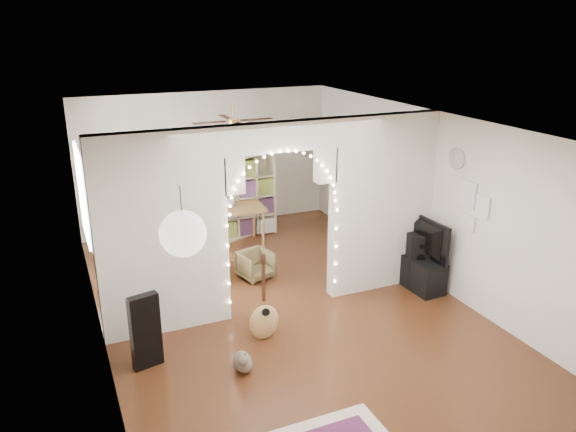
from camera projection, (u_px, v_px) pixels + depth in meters
name	position (u px, v px, depth m)	size (l,w,h in m)	color
floor	(281.00, 305.00, 8.25)	(7.50, 7.50, 0.00)	black
ceiling	(280.00, 121.00, 7.37)	(5.00, 7.50, 0.02)	white
wall_back	(207.00, 161.00, 11.06)	(5.00, 0.02, 2.70)	silver
wall_front	(459.00, 358.00, 4.56)	(5.00, 0.02, 2.70)	silver
wall_left	(93.00, 245.00, 6.87)	(0.02, 7.50, 2.70)	silver
wall_right	(428.00, 197.00, 8.75)	(0.02, 7.50, 2.70)	silver
divider_wall	(281.00, 213.00, 7.79)	(5.00, 0.20, 2.70)	silver
fairy_lights	(284.00, 207.00, 7.63)	(1.64, 0.04, 1.60)	#FFEABF
window	(82.00, 194.00, 8.39)	(0.04, 1.20, 1.40)	white
wall_clock	(457.00, 158.00, 7.98)	(0.31, 0.31, 0.03)	white
picture_frames	(472.00, 206.00, 7.83)	(0.02, 0.50, 0.70)	white
paper_lantern	(183.00, 234.00, 4.72)	(0.40, 0.40, 0.40)	white
ceiling_fan	(233.00, 121.00, 9.20)	(1.10, 1.10, 0.30)	gold
guitar_case	(145.00, 331.00, 6.64)	(0.36, 0.12, 0.94)	black
acoustic_guitar	(264.00, 309.00, 7.22)	(0.43, 0.27, 1.02)	tan
tabby_cat	(243.00, 362.00, 6.64)	(0.31, 0.50, 0.33)	brown
floor_speaker	(417.00, 260.00, 8.72)	(0.41, 0.38, 0.86)	black
media_console	(417.00, 271.00, 8.78)	(0.40, 1.00, 0.50)	black
tv	(419.00, 237.00, 8.60)	(1.07, 0.14, 0.62)	black
bookcase	(235.00, 197.00, 10.65)	(1.54, 0.39, 1.58)	tan
dining_table	(231.00, 211.00, 10.22)	(1.26, 0.90, 0.76)	brown
flower_vase	(230.00, 202.00, 10.17)	(0.18, 0.18, 0.19)	silver
dining_chair_left	(198.00, 264.00, 9.00)	(0.57, 0.58, 0.53)	brown
dining_chair_right	(256.00, 265.00, 9.06)	(0.48, 0.50, 0.45)	brown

